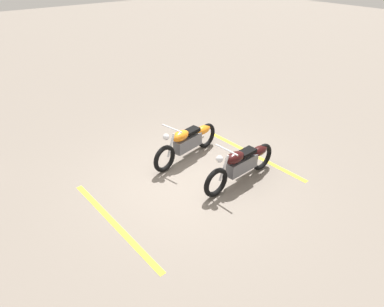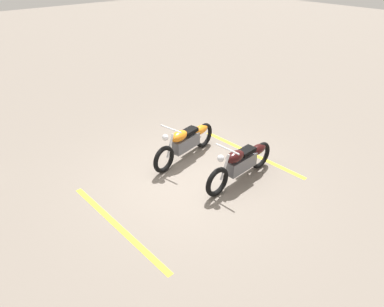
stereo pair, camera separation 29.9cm
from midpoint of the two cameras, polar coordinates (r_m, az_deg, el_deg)
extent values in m
plane|color=slate|center=(8.14, -1.00, -3.94)|extent=(60.00, 60.00, 0.00)
torus|color=black|center=(8.22, -5.64, -0.96)|extent=(0.68, 0.23, 0.67)
torus|color=black|center=(9.25, 0.99, 2.96)|extent=(0.68, 0.23, 0.67)
cube|color=#59595E|center=(8.71, -1.93, 1.73)|extent=(0.87, 0.38, 0.32)
ellipsoid|color=orange|center=(8.39, -3.15, 2.84)|extent=(0.56, 0.37, 0.24)
ellipsoid|color=orange|center=(9.04, 0.39, 3.86)|extent=(0.60, 0.34, 0.22)
cube|color=black|center=(8.67, -1.41, 3.68)|extent=(0.48, 0.32, 0.09)
cylinder|color=silver|center=(8.24, -4.63, 1.24)|extent=(0.27, 0.11, 0.56)
cylinder|color=silver|center=(8.07, -4.52, 4.01)|extent=(0.15, 0.62, 0.04)
sphere|color=silver|center=(8.01, -5.44, 2.61)|extent=(0.15, 0.15, 0.15)
cylinder|color=silver|center=(9.14, -0.97, 2.05)|extent=(0.70, 0.22, 0.09)
torus|color=black|center=(7.42, 2.96, -4.64)|extent=(0.68, 0.16, 0.67)
torus|color=black|center=(8.47, 10.11, -0.31)|extent=(0.68, 0.16, 0.67)
cube|color=#59595E|center=(7.91, 7.04, -1.68)|extent=(0.85, 0.28, 0.32)
ellipsoid|color=black|center=(7.58, 5.90, -0.52)|extent=(0.54, 0.32, 0.24)
ellipsoid|color=black|center=(8.24, 9.59, 0.64)|extent=(0.58, 0.28, 0.22)
cube|color=black|center=(7.86, 7.76, 0.41)|extent=(0.46, 0.27, 0.09)
cylinder|color=silver|center=(7.42, 4.22, -2.27)|extent=(0.27, 0.08, 0.56)
cylinder|color=silver|center=(7.24, 4.60, 0.72)|extent=(0.08, 0.62, 0.04)
sphere|color=silver|center=(7.18, 3.51, -0.81)|extent=(0.15, 0.15, 0.15)
cylinder|color=silver|center=(8.34, 7.95, -1.22)|extent=(0.70, 0.14, 0.09)
cube|color=yellow|center=(9.19, 8.71, 0.02)|extent=(0.22, 3.20, 0.01)
cube|color=yellow|center=(7.01, -13.25, -11.44)|extent=(0.22, 3.20, 0.01)
camera|label=1|loc=(0.15, 88.90, 0.64)|focal=32.78mm
camera|label=2|loc=(0.15, -91.10, -0.64)|focal=32.78mm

